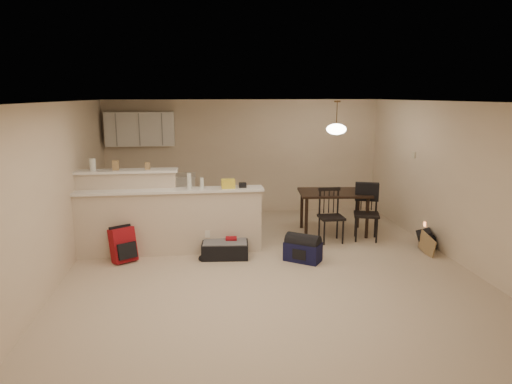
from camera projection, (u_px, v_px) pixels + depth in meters
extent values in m
plane|color=beige|center=(268.00, 268.00, 6.96)|extent=(7.00, 7.00, 0.00)
plane|color=white|center=(269.00, 102.00, 6.43)|extent=(7.00, 7.00, 0.00)
cube|color=beige|center=(244.00, 157.00, 10.09)|extent=(6.00, 0.02, 2.50)
cube|color=beige|center=(344.00, 284.00, 3.30)|extent=(6.00, 0.02, 2.50)
cube|color=beige|center=(55.00, 194.00, 6.32)|extent=(0.02, 7.00, 2.50)
cube|color=beige|center=(460.00, 183.00, 7.07)|extent=(0.02, 7.00, 2.50)
cube|color=beige|center=(171.00, 223.00, 7.53)|extent=(3.00, 0.28, 1.05)
cube|color=white|center=(169.00, 191.00, 7.42)|extent=(3.08, 0.38, 0.04)
cube|color=beige|center=(129.00, 212.00, 7.63)|extent=(1.60, 0.24, 1.35)
cube|color=white|center=(126.00, 171.00, 7.48)|extent=(1.68, 0.34, 0.04)
cube|color=white|center=(140.00, 129.00, 9.50)|extent=(1.40, 0.34, 0.70)
cube|color=white|center=(153.00, 198.00, 9.71)|extent=(1.80, 0.60, 0.90)
cube|color=beige|center=(414.00, 155.00, 8.52)|extent=(0.02, 0.12, 0.12)
cylinder|color=silver|center=(93.00, 164.00, 7.39)|extent=(0.10, 0.10, 0.20)
cube|color=#9F7F52|center=(116.00, 165.00, 7.44)|extent=(0.10, 0.07, 0.16)
cube|color=#9F7F52|center=(147.00, 166.00, 7.51)|extent=(0.08, 0.06, 0.12)
cylinder|color=silver|center=(189.00, 181.00, 7.43)|extent=(0.07, 0.07, 0.26)
cylinder|color=silver|center=(202.00, 183.00, 7.46)|extent=(0.06, 0.06, 0.18)
cube|color=#9F7F52|center=(228.00, 184.00, 7.52)|extent=(0.22, 0.18, 0.14)
cube|color=#9F7F52|center=(243.00, 185.00, 7.56)|extent=(0.12, 0.10, 0.08)
cube|color=black|center=(334.00, 193.00, 8.60)|extent=(1.38, 0.99, 0.04)
cylinder|color=black|center=(306.00, 218.00, 8.34)|extent=(0.06, 0.06, 0.76)
cylinder|color=black|center=(367.00, 218.00, 8.36)|extent=(0.06, 0.06, 0.76)
cylinder|color=black|center=(302.00, 209.00, 9.01)|extent=(0.06, 0.06, 0.76)
cylinder|color=black|center=(358.00, 209.00, 9.04)|extent=(0.06, 0.06, 0.76)
cylinder|color=brown|center=(337.00, 114.00, 8.30)|extent=(0.02, 0.02, 0.50)
cylinder|color=brown|center=(337.00, 101.00, 8.25)|extent=(0.12, 0.12, 0.03)
ellipsoid|color=white|center=(336.00, 129.00, 8.35)|extent=(0.36, 0.36, 0.20)
cube|color=black|center=(225.00, 249.00, 7.44)|extent=(0.78, 0.55, 0.25)
cube|color=maroon|center=(123.00, 245.00, 7.21)|extent=(0.43, 0.38, 0.54)
cube|color=#111135|center=(303.00, 252.00, 7.25)|extent=(0.63, 0.57, 0.31)
cube|color=black|center=(426.00, 240.00, 7.87)|extent=(0.33, 0.39, 0.29)
cube|color=#9F7F52|center=(427.00, 245.00, 7.54)|extent=(0.05, 0.44, 0.34)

